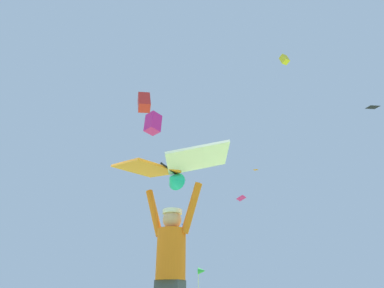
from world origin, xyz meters
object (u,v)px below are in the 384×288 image
object	(u,v)px
distant_kite_yellow_high_left	(284,59)
distant_kite_red_high_right	(144,102)
distant_kite_black_mid_right	(373,107)
distant_kite_magenta_far_center	(241,198)
marker_flag	(201,274)
kite_flyer_person	(171,269)
distant_kite_magenta_mid_left	(153,123)
distant_kite_orange_low_left	(256,170)
held_stunt_kite	(171,168)
distant_kite_blue_low_right	(185,226)

from	to	relation	value
distant_kite_yellow_high_left	distant_kite_red_high_right	bearing A→B (deg)	-127.63
distant_kite_black_mid_right	distant_kite_magenta_far_center	world-z (taller)	distant_kite_black_mid_right
distant_kite_magenta_far_center	marker_flag	distance (m)	14.21
kite_flyer_person	distant_kite_magenta_mid_left	size ratio (longest dim) A/B	1.45
distant_kite_black_mid_right	distant_kite_orange_low_left	size ratio (longest dim) A/B	1.56
distant_kite_magenta_mid_left	distant_kite_orange_low_left	size ratio (longest dim) A/B	1.75
distant_kite_magenta_far_center	marker_flag	xyz separation A→B (m)	(-0.73, -12.52, -6.69)
distant_kite_orange_low_left	kite_flyer_person	bearing A→B (deg)	-90.75
distant_kite_magenta_mid_left	distant_kite_magenta_far_center	world-z (taller)	distant_kite_magenta_mid_left
kite_flyer_person	distant_kite_red_high_right	xyz separation A→B (m)	(-4.54, 8.64, 9.04)
held_stunt_kite	distant_kite_magenta_far_center	world-z (taller)	distant_kite_magenta_far_center
distant_kite_magenta_mid_left	kite_flyer_person	bearing A→B (deg)	-65.97
kite_flyer_person	distant_kite_magenta_mid_left	world-z (taller)	distant_kite_magenta_mid_left
distant_kite_orange_low_left	marker_flag	distance (m)	27.86
distant_kite_red_high_right	held_stunt_kite	bearing A→B (deg)	-62.52
distant_kite_magenta_far_center	marker_flag	world-z (taller)	distant_kite_magenta_far_center
kite_flyer_person	distant_kite_blue_low_right	bearing A→B (deg)	105.16
distant_kite_yellow_high_left	distant_kite_red_high_right	world-z (taller)	distant_kite_yellow_high_left
kite_flyer_person	held_stunt_kite	xyz separation A→B (m)	(-0.01, -0.07, 1.21)
kite_flyer_person	distant_kite_black_mid_right	world-z (taller)	distant_kite_black_mid_right
distant_kite_orange_low_left	distant_kite_magenta_far_center	xyz separation A→B (m)	(-1.21, -11.61, -7.12)
held_stunt_kite	distant_kite_black_mid_right	size ratio (longest dim) A/B	1.44
kite_flyer_person	distant_kite_magenta_mid_left	xyz separation A→B (m)	(-5.40, 12.10, 9.91)
distant_kite_magenta_mid_left	distant_kite_magenta_far_center	size ratio (longest dim) A/B	1.51
distant_kite_orange_low_left	distant_kite_red_high_right	distance (m)	25.08
held_stunt_kite	distant_kite_orange_low_left	xyz separation A→B (m)	(0.44, 32.70, 13.15)
distant_kite_magenta_mid_left	distant_kite_orange_low_left	bearing A→B (deg)	74.16
distant_kite_orange_low_left	distant_kite_black_mid_right	bearing A→B (deg)	-48.99
marker_flag	distant_kite_blue_low_right	bearing A→B (deg)	106.91
distant_kite_magenta_mid_left	marker_flag	world-z (taller)	distant_kite_magenta_mid_left
held_stunt_kite	distant_kite_orange_low_left	world-z (taller)	distant_kite_orange_low_left
distant_kite_magenta_far_center	distant_kite_yellow_high_left	xyz separation A→B (m)	(5.33, -0.61, 13.49)
kite_flyer_person	distant_kite_black_mid_right	xyz separation A→B (m)	(10.87, 20.63, 14.21)
distant_kite_orange_low_left	held_stunt_kite	bearing A→B (deg)	-90.78
kite_flyer_person	distant_kite_orange_low_left	size ratio (longest dim) A/B	2.53
marker_flag	distant_kite_magenta_mid_left	bearing A→B (deg)	137.26
held_stunt_kite	distant_kite_orange_low_left	bearing A→B (deg)	89.22
distant_kite_black_mid_right	distant_kite_red_high_right	xyz separation A→B (m)	(-15.41, -12.00, -5.17)
distant_kite_magenta_far_center	marker_flag	size ratio (longest dim) A/B	0.51
held_stunt_kite	distant_kite_black_mid_right	distance (m)	26.76
distant_kite_magenta_mid_left	distant_kite_red_high_right	size ratio (longest dim) A/B	1.14
distant_kite_yellow_high_left	marker_flag	world-z (taller)	distant_kite_yellow_high_left
distant_kite_yellow_high_left	distant_kite_black_mid_right	bearing A→B (deg)	1.91
distant_kite_yellow_high_left	held_stunt_kite	bearing A→B (deg)	-102.54
distant_kite_magenta_far_center	distant_kite_blue_low_right	bearing A→B (deg)	124.76
distant_kite_blue_low_right	marker_flag	world-z (taller)	distant_kite_blue_low_right
distant_kite_magenta_far_center	held_stunt_kite	bearing A→B (deg)	-87.91
distant_kite_red_high_right	distant_kite_magenta_far_center	bearing A→B (deg)	73.13
distant_kite_red_high_right	marker_flag	world-z (taller)	distant_kite_red_high_right
distant_kite_magenta_mid_left	distant_kite_yellow_high_left	size ratio (longest dim) A/B	1.23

